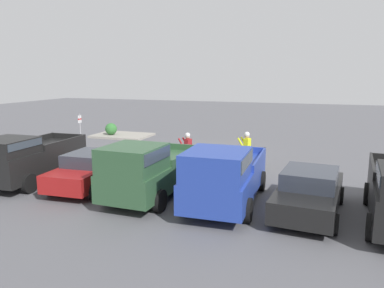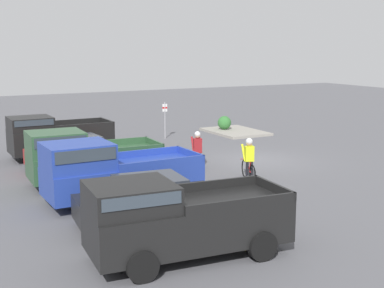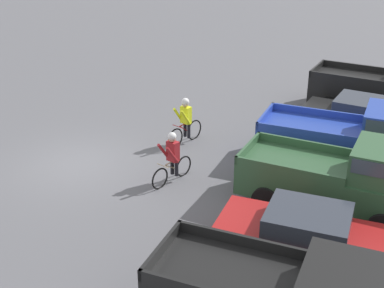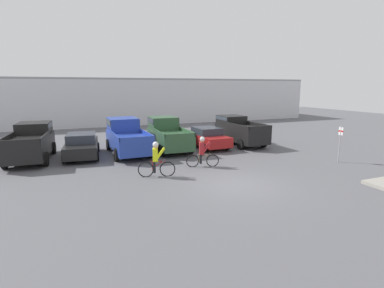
# 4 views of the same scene
# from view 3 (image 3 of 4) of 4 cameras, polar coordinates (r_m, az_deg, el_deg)

# --- Properties ---
(ground_plane) EXTENTS (80.00, 80.00, 0.00)m
(ground_plane) POSITION_cam_3_polar(r_m,az_deg,el_deg) (18.25, -11.97, -2.09)
(ground_plane) COLOR #56565B
(sedan_0) EXTENTS (2.34, 4.56, 1.47)m
(sedan_0) POSITION_cam_3_polar(r_m,az_deg,el_deg) (20.61, 17.75, 2.61)
(sedan_0) COLOR black
(sedan_0) RESTS_ON ground_plane
(pickup_truck_1) EXTENTS (2.35, 5.45, 2.18)m
(pickup_truck_1) POSITION_cam_3_polar(r_m,az_deg,el_deg) (17.86, 17.61, 0.62)
(pickup_truck_1) COLOR #233D9E
(pickup_truck_1) RESTS_ON ground_plane
(pickup_truck_2) EXTENTS (2.33, 5.15, 2.16)m
(pickup_truck_2) POSITION_cam_3_polar(r_m,az_deg,el_deg) (15.30, 16.46, -3.39)
(pickup_truck_2) COLOR #2D5133
(pickup_truck_2) RESTS_ON ground_plane
(sedan_1) EXTENTS (2.13, 4.34, 1.44)m
(sedan_1) POSITION_cam_3_polar(r_m,az_deg,el_deg) (13.15, 12.10, -9.68)
(sedan_1) COLOR maroon
(sedan_1) RESTS_ON ground_plane
(cyclist_0) EXTENTS (1.73, 0.62, 1.69)m
(cyclist_0) POSITION_cam_3_polar(r_m,az_deg,el_deg) (16.40, -2.12, -1.34)
(cyclist_0) COLOR black
(cyclist_0) RESTS_ON ground_plane
(cyclist_1) EXTENTS (1.75, 0.62, 1.75)m
(cyclist_1) POSITION_cam_3_polar(r_m,az_deg,el_deg) (19.04, -0.72, 2.54)
(cyclist_1) COLOR black
(cyclist_1) RESTS_ON ground_plane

